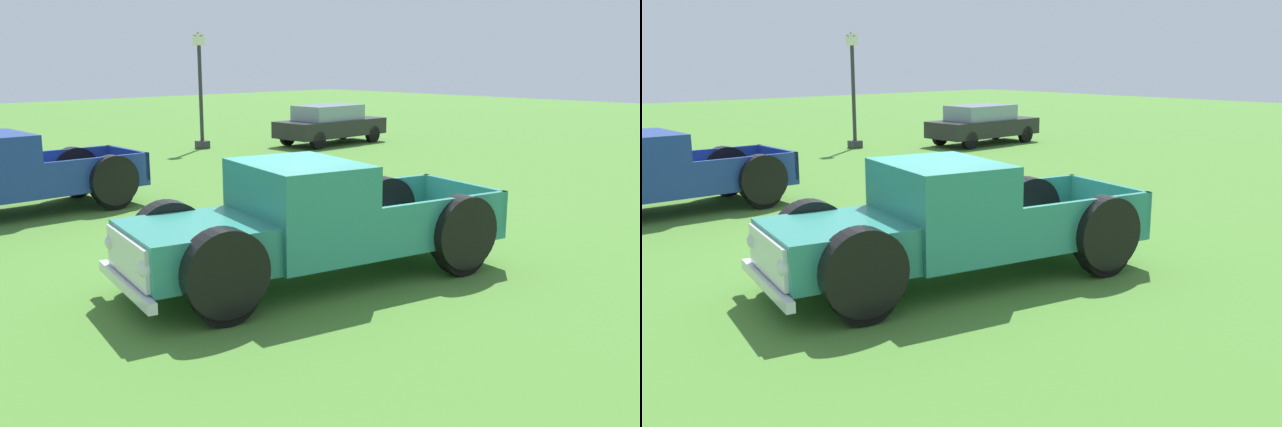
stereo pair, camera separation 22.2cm
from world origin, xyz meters
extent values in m
plane|color=#477A2D|center=(0.00, 0.00, 0.00)|extent=(80.00, 80.00, 0.00)
cube|color=#2D8475|center=(-2.00, -0.34, 0.69)|extent=(1.88, 1.90, 0.58)
cube|color=silver|center=(-2.80, -0.17, 0.69)|extent=(0.36, 1.43, 0.49)
sphere|color=silver|center=(-2.91, -0.80, 0.72)|extent=(0.21, 0.21, 0.21)
sphere|color=silver|center=(-2.64, 0.46, 0.72)|extent=(0.21, 0.21, 0.21)
cube|color=#2D8475|center=(-0.56, -0.65, 1.01)|extent=(1.71, 2.01, 1.21)
cube|color=#8C9EA8|center=(-1.19, -0.51, 1.27)|extent=(0.36, 1.50, 0.53)
cube|color=#2D8475|center=(1.20, -1.02, 0.45)|extent=(2.54, 2.19, 0.11)
cube|color=#2D8475|center=(1.02, -1.84, 0.80)|extent=(2.18, 0.55, 0.58)
cube|color=#2D8475|center=(1.37, -0.20, 0.80)|extent=(2.18, 0.55, 0.58)
cube|color=#2D8475|center=(2.24, -1.24, 0.80)|extent=(0.45, 1.74, 0.58)
cylinder|color=black|center=(-2.19, -1.20, 0.40)|extent=(0.83, 0.39, 0.80)
cylinder|color=#B7B7BC|center=(-2.19, -1.21, 0.40)|extent=(0.37, 0.31, 0.32)
cylinder|color=black|center=(-2.19, -1.20, 0.60)|extent=(1.05, 0.50, 1.01)
cylinder|color=black|center=(-1.82, 0.53, 0.40)|extent=(0.83, 0.39, 0.80)
cylinder|color=#B7B7BC|center=(-1.82, 0.54, 0.40)|extent=(0.37, 0.31, 0.32)
cylinder|color=black|center=(-1.82, 0.53, 0.60)|extent=(1.05, 0.50, 1.01)
cylinder|color=black|center=(1.27, -1.94, 0.40)|extent=(0.83, 0.39, 0.80)
cylinder|color=#B7B7BC|center=(1.27, -1.95, 0.40)|extent=(0.37, 0.31, 0.32)
cylinder|color=black|center=(1.27, -1.94, 0.60)|extent=(1.05, 0.50, 1.01)
cylinder|color=black|center=(1.64, -0.21, 0.40)|extent=(0.83, 0.39, 0.80)
cylinder|color=#B7B7BC|center=(1.64, -0.20, 0.40)|extent=(0.37, 0.31, 0.32)
cylinder|color=black|center=(1.64, -0.21, 0.60)|extent=(1.05, 0.50, 1.01)
cube|color=silver|center=(-2.84, -0.16, 0.36)|extent=(0.50, 1.90, 0.13)
cube|color=navy|center=(-0.36, 6.14, 0.44)|extent=(2.17, 1.74, 0.10)
cube|color=navy|center=(-0.37, 5.33, 0.77)|extent=(2.15, 0.11, 0.56)
cube|color=navy|center=(-0.35, 6.96, 0.77)|extent=(2.15, 0.11, 0.56)
cube|color=navy|center=(0.67, 6.13, 0.77)|extent=(0.10, 1.71, 0.56)
cylinder|color=black|center=(-0.11, 5.28, 0.39)|extent=(0.78, 0.23, 0.78)
cylinder|color=#B7B7BC|center=(-0.11, 5.27, 0.39)|extent=(0.31, 0.25, 0.31)
cylinder|color=black|center=(-0.11, 5.28, 0.58)|extent=(0.98, 0.30, 0.98)
cylinder|color=black|center=(-0.09, 7.00, 0.39)|extent=(0.78, 0.23, 0.78)
cylinder|color=#B7B7BC|center=(-0.09, 7.01, 0.39)|extent=(0.31, 0.25, 0.31)
cylinder|color=black|center=(-0.09, 7.00, 0.58)|extent=(0.98, 0.30, 0.98)
cube|color=black|center=(10.48, 9.93, 0.56)|extent=(4.04, 1.73, 0.55)
cube|color=#7F939E|center=(10.34, 9.92, 1.09)|extent=(2.27, 1.43, 0.50)
cylinder|color=black|center=(11.82, 10.69, 0.29)|extent=(0.59, 0.20, 0.58)
cylinder|color=black|center=(11.85, 9.23, 0.29)|extent=(0.59, 0.20, 0.58)
cylinder|color=black|center=(9.10, 10.62, 0.29)|extent=(0.59, 0.20, 0.58)
cylinder|color=black|center=(9.13, 9.17, 0.29)|extent=(0.59, 0.20, 0.58)
cube|color=#2D2D33|center=(6.55, 11.94, 0.12)|extent=(0.36, 0.36, 0.25)
cylinder|color=#2D2D33|center=(6.55, 11.94, 1.77)|extent=(0.12, 0.12, 3.05)
cube|color=#F2EACC|center=(6.55, 11.94, 3.48)|extent=(0.28, 0.28, 0.36)
cone|color=#2D2D33|center=(6.55, 11.94, 3.66)|extent=(0.32, 0.32, 0.14)
camera|label=1|loc=(-6.59, -7.32, 2.94)|focal=39.49mm
camera|label=2|loc=(-6.42, -7.47, 2.94)|focal=39.49mm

